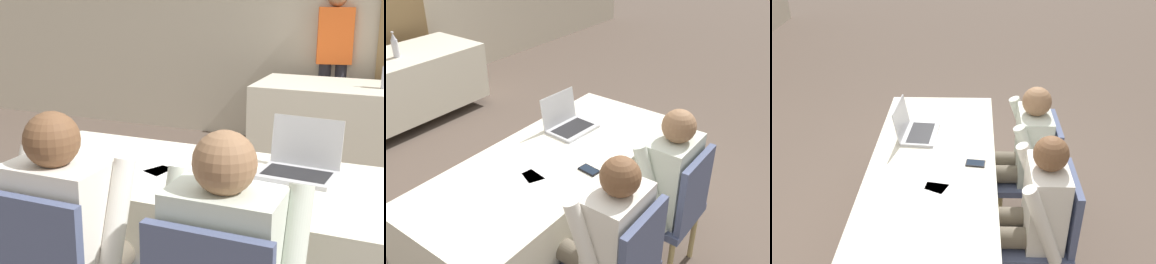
{
  "view_description": "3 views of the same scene",
  "coord_description": "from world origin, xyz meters",
  "views": [
    {
      "loc": [
        0.84,
        -2.13,
        1.57
      ],
      "look_at": [
        0.0,
        -0.21,
        1.01
      ],
      "focal_mm": 50.0,
      "sensor_mm": 36.0,
      "label": 1
    },
    {
      "loc": [
        -1.76,
        -1.53,
        2.2
      ],
      "look_at": [
        0.0,
        -0.21,
        1.01
      ],
      "focal_mm": 40.0,
      "sensor_mm": 36.0,
      "label": 2
    },
    {
      "loc": [
        -2.28,
        -0.26,
        2.37
      ],
      "look_at": [
        0.0,
        -0.21,
        1.01
      ],
      "focal_mm": 40.0,
      "sensor_mm": 36.0,
      "label": 3
    }
  ],
  "objects": [
    {
      "name": "chair_near_right",
      "position": [
        0.32,
        -0.72,
        0.5
      ],
      "size": [
        0.44,
        0.44,
        0.91
      ],
      "rotation": [
        0.0,
        0.0,
        3.14
      ],
      "color": "tan",
      "rests_on": "ground_plane"
    },
    {
      "name": "ground_plane",
      "position": [
        0.0,
        0.0,
        0.0
      ],
      "size": [
        24.0,
        24.0,
        0.0
      ],
      "primitive_type": "plane",
      "color": "brown"
    },
    {
      "name": "person_white_shirt",
      "position": [
        0.32,
        -0.62,
        0.66
      ],
      "size": [
        0.5,
        0.52,
        1.17
      ],
      "rotation": [
        0.0,
        0.0,
        3.14
      ],
      "color": "#665B4C",
      "rests_on": "ground_plane"
    },
    {
      "name": "paper_centre_table",
      "position": [
        0.25,
        -0.11,
        0.76
      ],
      "size": [
        0.23,
        0.31,
        0.0
      ],
      "rotation": [
        0.0,
        0.0,
        0.06
      ],
      "color": "white",
      "rests_on": "conference_table_near"
    },
    {
      "name": "conference_table_far",
      "position": [
        0.45,
        2.63,
        0.58
      ],
      "size": [
        1.97,
        0.83,
        0.76
      ],
      "color": "silver",
      "rests_on": "ground_plane"
    },
    {
      "name": "paper_left_edge",
      "position": [
        -0.15,
        0.01,
        0.76
      ],
      "size": [
        0.31,
        0.36,
        0.0
      ],
      "rotation": [
        0.0,
        0.0,
        -0.43
      ],
      "color": "white",
      "rests_on": "conference_table_near"
    },
    {
      "name": "water_bottle",
      "position": [
        0.55,
        2.58,
        0.88
      ],
      "size": [
        0.07,
        0.07,
        0.27
      ],
      "color": "#B7B7C1",
      "rests_on": "conference_table_far"
    },
    {
      "name": "conference_table_near",
      "position": [
        0.0,
        0.0,
        0.58
      ],
      "size": [
        1.97,
        0.83,
        0.76
      ],
      "color": "silver",
      "rests_on": "ground_plane"
    },
    {
      "name": "person_checkered_shirt",
      "position": [
        -0.32,
        -0.62,
        0.66
      ],
      "size": [
        0.5,
        0.52,
        1.17
      ],
      "rotation": [
        0.0,
        0.0,
        3.14
      ],
      "color": "#665B4C",
      "rests_on": "ground_plane"
    },
    {
      "name": "cell_phone",
      "position": [
        0.01,
        -0.28,
        0.76
      ],
      "size": [
        0.09,
        0.13,
        0.01
      ],
      "rotation": [
        0.0,
        0.0,
        -0.12
      ],
      "color": "black",
      "rests_on": "conference_table_near"
    },
    {
      "name": "paper_beside_laptop",
      "position": [
        -0.31,
        -0.11,
        0.76
      ],
      "size": [
        0.26,
        0.33,
        0.0
      ],
      "rotation": [
        0.0,
        0.0,
        -0.18
      ],
      "color": "white",
      "rests_on": "conference_table_near"
    },
    {
      "name": "laptop",
      "position": [
        0.37,
        0.15,
        0.81
      ],
      "size": [
        0.35,
        0.3,
        0.24
      ],
      "rotation": [
        0.0,
        0.0,
        -0.07
      ],
      "color": "#B7B7BC",
      "rests_on": "conference_table_near"
    }
  ]
}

